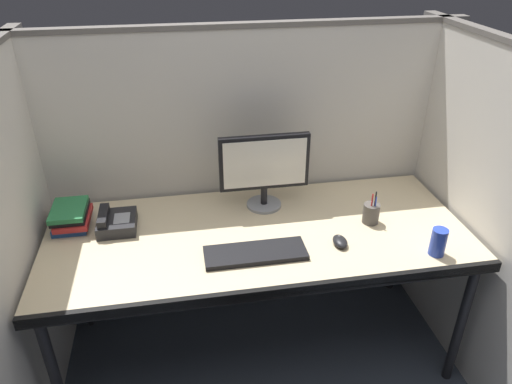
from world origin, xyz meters
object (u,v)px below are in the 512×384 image
at_px(desk_phone, 116,222).
at_px(pen_cup, 371,213).
at_px(monitor_center, 264,167).
at_px(computer_mouse, 340,241).
at_px(book_stack, 71,216).
at_px(soda_can, 438,242).
at_px(desk, 258,242).
at_px(keyboard_main, 255,253).

distance_m(desk_phone, pen_cup, 1.17).
bearing_deg(pen_cup, monitor_center, 153.38).
distance_m(computer_mouse, book_stack, 1.22).
relative_size(soda_can, desk_phone, 0.64).
bearing_deg(book_stack, desk, -14.33).
relative_size(monitor_center, book_stack, 1.90).
xyz_separation_m(desk_phone, pen_cup, (1.16, -0.15, 0.02)).
height_order(keyboard_main, computer_mouse, computer_mouse).
height_order(desk, computer_mouse, computer_mouse).
bearing_deg(monitor_center, desk, -106.78).
bearing_deg(pen_cup, book_stack, 171.20).
bearing_deg(soda_can, desk, 158.54).
height_order(monitor_center, pen_cup, monitor_center).
relative_size(monitor_center, pen_cup, 2.55).
distance_m(keyboard_main, soda_can, 0.77).
bearing_deg(monitor_center, computer_mouse, -55.20).
xyz_separation_m(monitor_center, book_stack, (-0.90, -0.02, -0.17)).
height_order(desk, book_stack, book_stack).
distance_m(book_stack, desk_phone, 0.21).
height_order(desk, desk_phone, desk_phone).
bearing_deg(keyboard_main, computer_mouse, 1.63).
bearing_deg(monitor_center, book_stack, -178.74).
distance_m(keyboard_main, book_stack, 0.88).
bearing_deg(desk_phone, computer_mouse, -17.26).
bearing_deg(computer_mouse, keyboard_main, -178.37).
bearing_deg(book_stack, monitor_center, 1.26).
bearing_deg(desk_phone, desk, -13.66).
bearing_deg(book_stack, keyboard_main, -25.05).
bearing_deg(soda_can, desk_phone, 162.12).
height_order(soda_can, book_stack, soda_can).
height_order(desk, pen_cup, pen_cup).
xyz_separation_m(monitor_center, keyboard_main, (-0.11, -0.39, -0.20)).
relative_size(desk, monitor_center, 4.42).
relative_size(monitor_center, soda_can, 3.52).
height_order(monitor_center, book_stack, monitor_center).
distance_m(desk, keyboard_main, 0.17).
distance_m(computer_mouse, pen_cup, 0.25).
bearing_deg(keyboard_main, pen_cup, 15.51).
xyz_separation_m(monitor_center, desk_phone, (-0.70, -0.08, -0.18)).
bearing_deg(computer_mouse, desk_phone, 162.74).
xyz_separation_m(keyboard_main, book_stack, (-0.79, 0.37, 0.04)).
bearing_deg(pen_cup, soda_can, -57.27).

